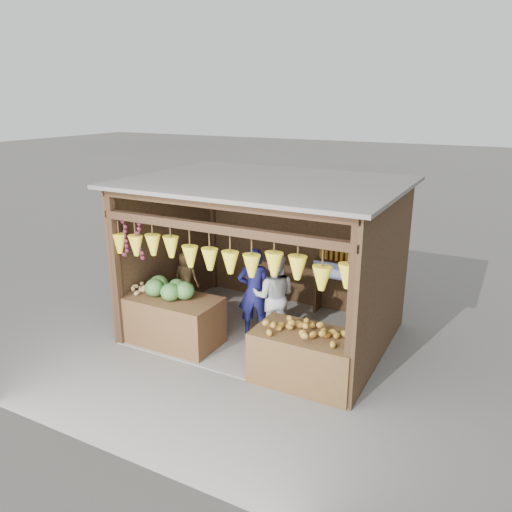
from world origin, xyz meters
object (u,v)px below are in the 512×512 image
at_px(counter_left, 172,320).
at_px(counter_right, 306,357).
at_px(woman_standing, 274,296).
at_px(man_standing, 254,292).
at_px(vendor_seated, 186,277).

relative_size(counter_left, counter_right, 1.07).
xyz_separation_m(counter_left, counter_right, (2.43, -0.09, -0.02)).
bearing_deg(woman_standing, counter_left, 13.79).
distance_m(counter_right, man_standing, 1.73).
xyz_separation_m(counter_left, man_standing, (1.06, 0.91, 0.37)).
bearing_deg(counter_left, woman_standing, 33.21).
relative_size(counter_left, woman_standing, 1.06).
distance_m(counter_right, woman_standing, 1.48).
bearing_deg(vendor_seated, man_standing, 172.02).
bearing_deg(counter_right, man_standing, 143.91).
xyz_separation_m(counter_right, woman_standing, (-1.01, 1.02, 0.38)).
distance_m(counter_left, vendor_seated, 1.15).
bearing_deg(vendor_seated, woman_standing, 173.45).
bearing_deg(woman_standing, counter_right, 115.27).
distance_m(counter_left, man_standing, 1.44).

